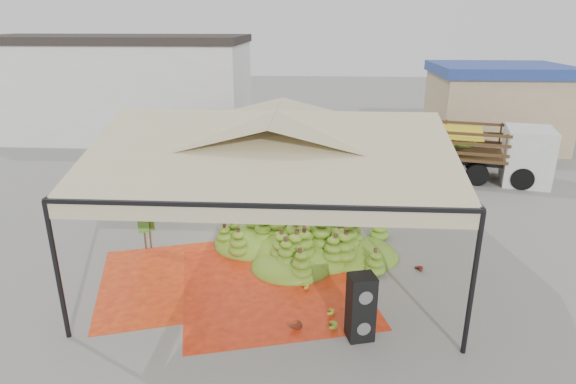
# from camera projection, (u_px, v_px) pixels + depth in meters

# --- Properties ---
(ground) EXTENTS (90.00, 90.00, 0.00)m
(ground) POSITION_uv_depth(u_px,v_px,m) (278.00, 254.00, 13.46)
(ground) COLOR slate
(ground) RESTS_ON ground
(canopy_tent) EXTENTS (8.10, 8.10, 4.00)m
(canopy_tent) POSITION_uv_depth(u_px,v_px,m) (277.00, 138.00, 12.35)
(canopy_tent) COLOR black
(canopy_tent) RESTS_ON ground
(building_white) EXTENTS (14.30, 6.30, 5.40)m
(building_white) POSITION_uv_depth(u_px,v_px,m) (116.00, 87.00, 26.29)
(building_white) COLOR silver
(building_white) RESTS_ON ground
(building_tan) EXTENTS (6.30, 5.30, 4.10)m
(building_tan) POSITION_uv_depth(u_px,v_px,m) (495.00, 105.00, 24.39)
(building_tan) COLOR tan
(building_tan) RESTS_ON ground
(tarp_left) EXTENTS (5.14, 5.01, 0.01)m
(tarp_left) POSITION_uv_depth(u_px,v_px,m) (186.00, 278.00, 12.18)
(tarp_left) COLOR #EB5216
(tarp_left) RESTS_ON ground
(tarp_right) EXTENTS (5.34, 5.49, 0.01)m
(tarp_right) POSITION_uv_depth(u_px,v_px,m) (273.00, 286.00, 11.83)
(tarp_right) COLOR red
(tarp_right) RESTS_ON ground
(banana_heap) EXTENTS (6.22, 5.43, 1.18)m
(banana_heap) POSITION_uv_depth(u_px,v_px,m) (308.00, 232.00, 13.42)
(banana_heap) COLOR #4C7E1A
(banana_heap) RESTS_ON ground
(hand_yellow_a) EXTENTS (0.45, 0.39, 0.19)m
(hand_yellow_a) POSITION_uv_depth(u_px,v_px,m) (327.00, 310.00, 10.66)
(hand_yellow_a) COLOR gold
(hand_yellow_a) RESTS_ON ground
(hand_yellow_b) EXTENTS (0.52, 0.47, 0.20)m
(hand_yellow_b) POSITION_uv_depth(u_px,v_px,m) (302.00, 286.00, 11.64)
(hand_yellow_b) COLOR gold
(hand_yellow_b) RESTS_ON ground
(hand_red_a) EXTENTS (0.63, 0.60, 0.22)m
(hand_red_a) POSITION_uv_depth(u_px,v_px,m) (293.00, 322.00, 10.22)
(hand_red_a) COLOR #522612
(hand_red_a) RESTS_ON ground
(hand_red_b) EXTENTS (0.47, 0.41, 0.19)m
(hand_red_b) POSITION_uv_depth(u_px,v_px,m) (417.00, 268.00, 12.49)
(hand_red_b) COLOR #5C1815
(hand_red_b) RESTS_ON ground
(hand_green) EXTENTS (0.49, 0.40, 0.22)m
(hand_green) POSITION_uv_depth(u_px,v_px,m) (328.00, 324.00, 10.17)
(hand_green) COLOR #487217
(hand_green) RESTS_ON ground
(hanging_bunches) EXTENTS (3.24, 0.24, 0.20)m
(hanging_bunches) POSITION_uv_depth(u_px,v_px,m) (304.00, 163.00, 12.61)
(hanging_bunches) COLOR #517618
(hanging_bunches) RESTS_ON ground
(speaker_stack) EXTENTS (0.62, 0.57, 1.43)m
(speaker_stack) POSITION_uv_depth(u_px,v_px,m) (361.00, 307.00, 9.68)
(speaker_stack) COLOR black
(speaker_stack) RESTS_ON ground
(banana_leaves) EXTENTS (0.96, 1.36, 3.70)m
(banana_leaves) POSITION_uv_depth(u_px,v_px,m) (147.00, 251.00, 13.61)
(banana_leaves) COLOR #297A20
(banana_leaves) RESTS_ON ground
(vendor) EXTENTS (0.72, 0.58, 1.73)m
(vendor) POSITION_uv_depth(u_px,v_px,m) (341.00, 169.00, 18.08)
(vendor) COLOR gray
(vendor) RESTS_ON ground
(truck_left) EXTENTS (6.61, 3.67, 2.15)m
(truck_left) POSITION_uv_depth(u_px,v_px,m) (260.00, 142.00, 20.24)
(truck_left) COLOR #492A18
(truck_left) RESTS_ON ground
(truck_right) EXTENTS (6.73, 3.65, 2.19)m
(truck_right) POSITION_uv_depth(u_px,v_px,m) (472.00, 146.00, 19.52)
(truck_right) COLOR #53351B
(truck_right) RESTS_ON ground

